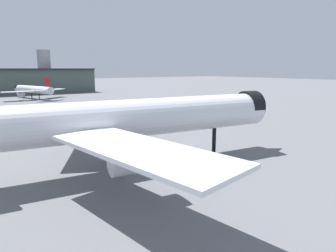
{
  "coord_description": "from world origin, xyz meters",
  "views": [
    {
      "loc": [
        -26.02,
        -44.42,
        17.05
      ],
      "look_at": [
        4.72,
        -2.01,
        6.61
      ],
      "focal_mm": 30.87,
      "sensor_mm": 36.0,
      "label": 1
    }
  ],
  "objects_px": {
    "baggage_tug_wing": "(182,124)",
    "airliner_far_taxiway": "(33,90)",
    "airliner_near_gate": "(126,120)",
    "service_truck_front": "(93,122)"
  },
  "relations": [
    {
      "from": "baggage_tug_wing",
      "to": "airliner_far_taxiway",
      "type": "bearing_deg",
      "value": -150.71
    },
    {
      "from": "airliner_near_gate",
      "to": "airliner_far_taxiway",
      "type": "relative_size",
      "value": 1.63
    },
    {
      "from": "service_truck_front",
      "to": "baggage_tug_wing",
      "type": "bearing_deg",
      "value": 99.94
    },
    {
      "from": "airliner_far_taxiway",
      "to": "baggage_tug_wing",
      "type": "xyz_separation_m",
      "value": [
        17.91,
        -112.9,
        -4.32
      ]
    },
    {
      "from": "airliner_near_gate",
      "to": "service_truck_front",
      "type": "relative_size",
      "value": 11.77
    },
    {
      "from": "airliner_near_gate",
      "to": "service_truck_front",
      "type": "distance_m",
      "value": 39.41
    },
    {
      "from": "airliner_far_taxiway",
      "to": "service_truck_front",
      "type": "bearing_deg",
      "value": 160.85
    },
    {
      "from": "airliner_near_gate",
      "to": "baggage_tug_wing",
      "type": "xyz_separation_m",
      "value": [
        29.98,
        22.29,
        -7.48
      ]
    },
    {
      "from": "airliner_near_gate",
      "to": "airliner_far_taxiway",
      "type": "height_order",
      "value": "airliner_near_gate"
    },
    {
      "from": "service_truck_front",
      "to": "airliner_far_taxiway",
      "type": "bearing_deg",
      "value": -135.91
    }
  ]
}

